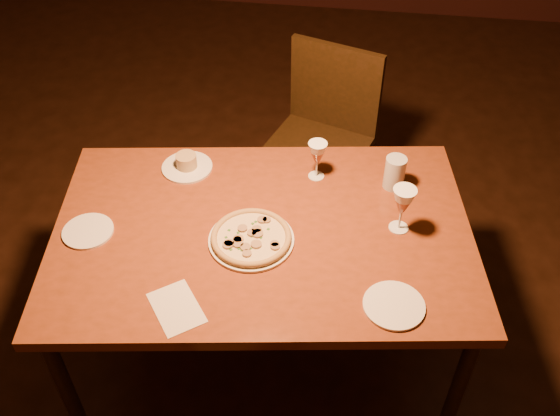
# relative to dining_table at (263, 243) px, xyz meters

# --- Properties ---
(floor) EXTENTS (7.00, 7.00, 0.00)m
(floor) POSITION_rel_dining_table_xyz_m (0.17, -0.06, -0.72)
(floor) COLOR black
(floor) RESTS_ON ground
(dining_table) EXTENTS (1.59, 1.15, 0.79)m
(dining_table) POSITION_rel_dining_table_xyz_m (0.00, 0.00, 0.00)
(dining_table) COLOR brown
(dining_table) RESTS_ON floor
(chair_far) EXTENTS (0.58, 0.58, 0.94)m
(chair_far) POSITION_rel_dining_table_xyz_m (0.13, 0.93, -0.18)
(chair_far) COLOR black
(chair_far) RESTS_ON floor
(pizza_plate) EXTENTS (0.30, 0.30, 0.03)m
(pizza_plate) POSITION_rel_dining_table_xyz_m (-0.03, -0.06, 0.09)
(pizza_plate) COLOR silver
(pizza_plate) RESTS_ON dining_table
(ramekin_saucer) EXTENTS (0.20, 0.20, 0.06)m
(ramekin_saucer) POSITION_rel_dining_table_xyz_m (-0.35, 0.29, 0.09)
(ramekin_saucer) COLOR silver
(ramekin_saucer) RESTS_ON dining_table
(wine_glass_far) EXTENTS (0.07, 0.07, 0.16)m
(wine_glass_far) POSITION_rel_dining_table_xyz_m (0.16, 0.31, 0.15)
(wine_glass_far) COLOR #A45B44
(wine_glass_far) RESTS_ON dining_table
(wine_glass_right) EXTENTS (0.08, 0.08, 0.18)m
(wine_glass_right) POSITION_rel_dining_table_xyz_m (0.47, 0.07, 0.16)
(wine_glass_right) COLOR #A45B44
(wine_glass_right) RESTS_ON dining_table
(water_tumbler) EXTENTS (0.08, 0.08, 0.13)m
(water_tumbler) POSITION_rel_dining_table_xyz_m (0.45, 0.30, 0.13)
(water_tumbler) COLOR #ADB5BD
(water_tumbler) RESTS_ON dining_table
(side_plate_left) EXTENTS (0.18, 0.18, 0.01)m
(side_plate_left) POSITION_rel_dining_table_xyz_m (-0.60, -0.10, 0.07)
(side_plate_left) COLOR silver
(side_plate_left) RESTS_ON dining_table
(side_plate_near) EXTENTS (0.19, 0.19, 0.01)m
(side_plate_near) POSITION_rel_dining_table_xyz_m (0.46, -0.28, 0.07)
(side_plate_near) COLOR silver
(side_plate_near) RESTS_ON dining_table
(menu_card) EXTENTS (0.22, 0.23, 0.00)m
(menu_card) POSITION_rel_dining_table_xyz_m (-0.21, -0.38, 0.07)
(menu_card) COLOR beige
(menu_card) RESTS_ON dining_table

